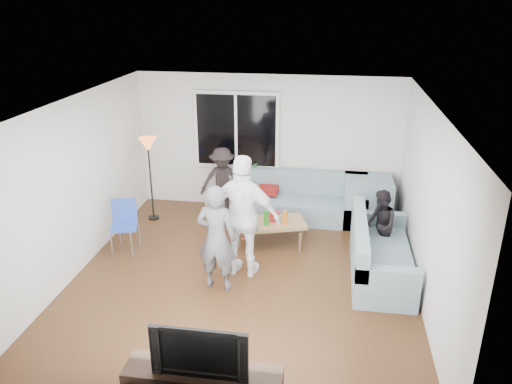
% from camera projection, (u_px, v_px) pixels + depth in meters
% --- Properties ---
extents(floor, '(5.00, 5.50, 0.04)m').
position_uv_depth(floor, '(243.00, 279.00, 7.47)').
color(floor, '#56351C').
rests_on(floor, ground).
extents(ceiling, '(5.00, 5.50, 0.04)m').
position_uv_depth(ceiling, '(241.00, 103.00, 6.50)').
color(ceiling, white).
rests_on(ceiling, ground).
extents(wall_back, '(5.00, 0.04, 2.60)m').
position_uv_depth(wall_back, '(268.00, 143.00, 9.53)').
color(wall_back, silver).
rests_on(wall_back, ground).
extents(wall_front, '(5.00, 0.04, 2.60)m').
position_uv_depth(wall_front, '(186.00, 313.00, 4.44)').
color(wall_front, silver).
rests_on(wall_front, ground).
extents(wall_left, '(0.04, 5.50, 2.60)m').
position_uv_depth(wall_left, '(74.00, 187.00, 7.34)').
color(wall_left, silver).
rests_on(wall_left, ground).
extents(wall_right, '(0.04, 5.50, 2.60)m').
position_uv_depth(wall_right, '(429.00, 208.00, 6.62)').
color(wall_right, silver).
rests_on(wall_right, ground).
extents(window_frame, '(1.62, 0.06, 1.47)m').
position_uv_depth(window_frame, '(237.00, 130.00, 9.45)').
color(window_frame, white).
rests_on(window_frame, wall_back).
extents(window_glass, '(1.50, 0.02, 1.35)m').
position_uv_depth(window_glass, '(236.00, 131.00, 9.41)').
color(window_glass, black).
rests_on(window_glass, window_frame).
extents(window_mullion, '(0.05, 0.03, 1.35)m').
position_uv_depth(window_mullion, '(236.00, 131.00, 9.40)').
color(window_mullion, white).
rests_on(window_mullion, window_frame).
extents(radiator, '(1.30, 0.12, 0.62)m').
position_uv_depth(radiator, '(237.00, 192.00, 9.87)').
color(radiator, silver).
rests_on(radiator, floor).
extents(potted_plant, '(0.21, 0.19, 0.32)m').
position_uv_depth(potted_plant, '(253.00, 171.00, 9.62)').
color(potted_plant, '#2C6B2A').
rests_on(potted_plant, radiator).
extents(vase, '(0.22, 0.22, 0.18)m').
position_uv_depth(vase, '(219.00, 172.00, 9.74)').
color(vase, white).
rests_on(vase, radiator).
extents(sofa_back_section, '(2.30, 0.85, 0.85)m').
position_uv_depth(sofa_back_section, '(304.00, 198.00, 9.28)').
color(sofa_back_section, gray).
rests_on(sofa_back_section, floor).
extents(sofa_right_section, '(2.00, 0.85, 0.85)m').
position_uv_depth(sofa_right_section, '(382.00, 249.00, 7.40)').
color(sofa_right_section, gray).
rests_on(sofa_right_section, floor).
extents(sofa_corner, '(0.85, 0.85, 0.85)m').
position_uv_depth(sofa_corner, '(367.00, 201.00, 9.12)').
color(sofa_corner, gray).
rests_on(sofa_corner, floor).
extents(cushion_yellow, '(0.46, 0.42, 0.14)m').
position_uv_depth(cushion_yellow, '(235.00, 190.00, 9.42)').
color(cushion_yellow, gold).
rests_on(cushion_yellow, sofa_back_section).
extents(cushion_red, '(0.37, 0.31, 0.13)m').
position_uv_depth(cushion_red, '(268.00, 190.00, 9.40)').
color(cushion_red, maroon).
rests_on(cushion_red, sofa_back_section).
extents(coffee_table, '(1.23, 0.91, 0.40)m').
position_uv_depth(coffee_table, '(272.00, 232.00, 8.43)').
color(coffee_table, '#A98752').
rests_on(coffee_table, floor).
extents(pitcher, '(0.17, 0.17, 0.17)m').
position_uv_depth(pitcher, '(274.00, 216.00, 8.35)').
color(pitcher, maroon).
rests_on(pitcher, coffee_table).
extents(side_chair, '(0.50, 0.50, 0.86)m').
position_uv_depth(side_chair, '(124.00, 227.00, 8.09)').
color(side_chair, '#294BB4').
rests_on(side_chair, floor).
extents(floor_lamp, '(0.32, 0.32, 1.56)m').
position_uv_depth(floor_lamp, '(151.00, 180.00, 9.16)').
color(floor_lamp, orange).
rests_on(floor_lamp, floor).
extents(player_left, '(0.61, 0.43, 1.57)m').
position_uv_depth(player_left, '(217.00, 238.00, 6.95)').
color(player_left, '#525258').
rests_on(player_left, floor).
extents(player_right, '(1.15, 0.62, 1.86)m').
position_uv_depth(player_right, '(244.00, 217.00, 7.24)').
color(player_right, white).
rests_on(player_right, floor).
extents(spectator_right, '(0.54, 0.63, 1.14)m').
position_uv_depth(spectator_right, '(380.00, 225.00, 7.84)').
color(spectator_right, black).
rests_on(spectator_right, floor).
extents(spectator_back, '(0.95, 0.73, 1.31)m').
position_uv_depth(spectator_back, '(222.00, 181.00, 9.45)').
color(spectator_back, black).
rests_on(spectator_back, floor).
extents(television, '(0.97, 0.13, 0.56)m').
position_uv_depth(television, '(202.00, 347.00, 4.89)').
color(television, black).
rests_on(television, tv_console).
extents(bottle_d, '(0.07, 0.07, 0.24)m').
position_uv_depth(bottle_d, '(285.00, 218.00, 8.21)').
color(bottle_d, orange).
rests_on(bottle_d, coffee_table).
extents(bottle_a, '(0.07, 0.07, 0.24)m').
position_uv_depth(bottle_a, '(253.00, 211.00, 8.48)').
color(bottle_a, orange).
rests_on(bottle_a, coffee_table).
extents(bottle_b, '(0.08, 0.08, 0.25)m').
position_uv_depth(bottle_b, '(266.00, 218.00, 8.19)').
color(bottle_b, '#198117').
rests_on(bottle_b, coffee_table).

